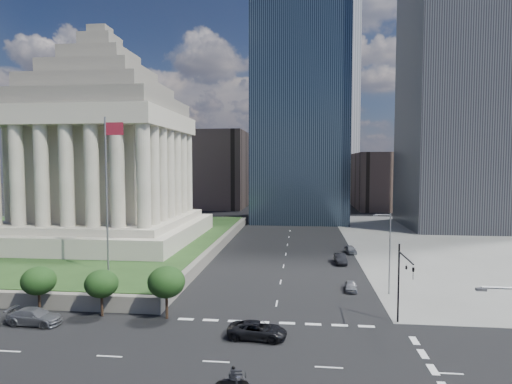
# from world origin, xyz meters

# --- Properties ---
(ground) EXTENTS (500.00, 500.00, 0.00)m
(ground) POSITION_xyz_m (0.00, 100.00, 0.00)
(ground) COLOR black
(ground) RESTS_ON ground
(plaza_terrace) EXTENTS (66.00, 70.00, 1.80)m
(plaza_terrace) POSITION_xyz_m (-45.00, 50.00, 0.90)
(plaza_terrace) COLOR #635D55
(plaza_terrace) RESTS_ON ground
(plaza_lawn) EXTENTS (64.00, 68.00, 0.10)m
(plaza_lawn) POSITION_xyz_m (-45.00, 50.00, 1.85)
(plaza_lawn) COLOR #213C18
(plaza_lawn) RESTS_ON plaza_terrace
(war_memorial) EXTENTS (34.00, 34.00, 39.00)m
(war_memorial) POSITION_xyz_m (-34.00, 48.00, 21.40)
(war_memorial) COLOR #9E9684
(war_memorial) RESTS_ON plaza_lawn
(flagpole) EXTENTS (2.52, 0.24, 20.00)m
(flagpole) POSITION_xyz_m (-21.83, 24.00, 13.11)
(flagpole) COLOR slate
(flagpole) RESTS_ON plaza_lawn
(midrise_glass) EXTENTS (26.00, 26.00, 60.00)m
(midrise_glass) POSITION_xyz_m (2.00, 95.00, 30.00)
(midrise_glass) COLOR black
(midrise_glass) RESTS_ON ground
(skyscraper_tall) EXTENTS (40.00, 40.00, 190.00)m
(skyscraper_tall) POSITION_xyz_m (8.00, 185.00, 95.00)
(skyscraper_tall) COLOR gray
(skyscraper_tall) RESTS_ON ground
(highrise_ne) EXTENTS (26.00, 28.00, 100.00)m
(highrise_ne) POSITION_xyz_m (42.00, 85.00, 50.00)
(highrise_ne) COLOR black
(highrise_ne) RESTS_ON ground
(building_filler_ne) EXTENTS (20.00, 30.00, 20.00)m
(building_filler_ne) POSITION_xyz_m (32.00, 130.00, 10.00)
(building_filler_ne) COLOR #4E3F35
(building_filler_ne) RESTS_ON ground
(building_filler_nw) EXTENTS (24.00, 30.00, 28.00)m
(building_filler_nw) POSITION_xyz_m (-30.00, 130.00, 14.00)
(building_filler_nw) COLOR #4E3F35
(building_filler_nw) RESTS_ON ground
(traffic_signal_ne) EXTENTS (0.30, 5.74, 8.00)m
(traffic_signal_ne) POSITION_xyz_m (12.50, 13.70, 5.25)
(traffic_signal_ne) COLOR black
(traffic_signal_ne) RESTS_ON ground
(street_lamp_north) EXTENTS (2.13, 0.22, 10.00)m
(street_lamp_north) POSITION_xyz_m (13.33, 25.00, 5.66)
(street_lamp_north) COLOR slate
(street_lamp_north) RESTS_ON ground
(pickup_truck) EXTENTS (2.93, 5.62, 1.51)m
(pickup_truck) POSITION_xyz_m (-1.17, 10.00, 0.76)
(pickup_truck) COLOR black
(pickup_truck) RESTS_ON ground
(suv_grey) EXTENTS (2.52, 5.62, 1.60)m
(suv_grey) POSITION_xyz_m (-23.57, 11.00, 0.80)
(suv_grey) COLOR #4E5055
(suv_grey) RESTS_ON ground
(parked_sedan_near) EXTENTS (1.71, 3.70, 1.23)m
(parked_sedan_near) POSITION_xyz_m (9.00, 25.94, 0.61)
(parked_sedan_near) COLOR gray
(parked_sedan_near) RESTS_ON ground
(parked_sedan_mid) EXTENTS (4.77, 1.86, 1.55)m
(parked_sedan_mid) POSITION_xyz_m (9.00, 40.79, 0.77)
(parked_sedan_mid) COLOR black
(parked_sedan_mid) RESTS_ON ground
(parked_sedan_far) EXTENTS (4.25, 2.18, 1.39)m
(parked_sedan_far) POSITION_xyz_m (11.50, 49.09, 0.69)
(parked_sedan_far) COLOR #585A60
(parked_sedan_far) RESTS_ON ground
(motorcycle_trail) EXTENTS (2.46, 0.98, 1.78)m
(motorcycle_trail) POSITION_xyz_m (-2.00, 0.82, 0.89)
(motorcycle_trail) COLOR black
(motorcycle_trail) RESTS_ON ground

